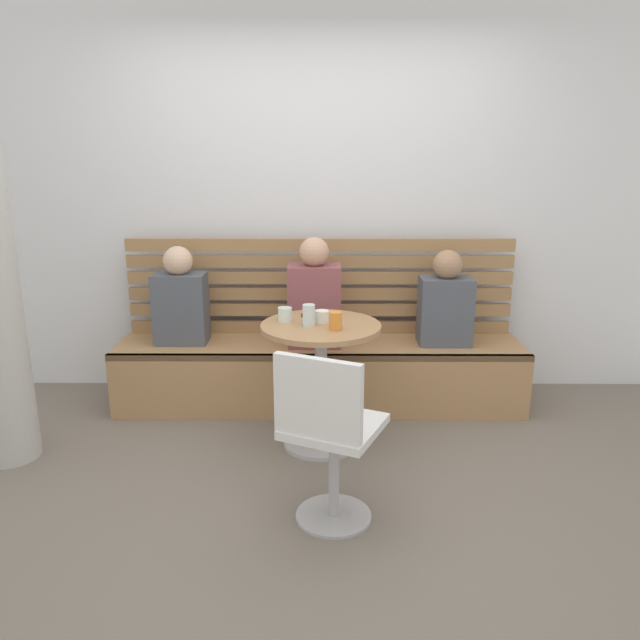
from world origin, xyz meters
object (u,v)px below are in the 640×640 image
Objects in this scene: person_child_left at (445,303)px; cup_glass_tall at (309,315)px; person_child_middle at (180,301)px; white_chair at (329,433)px; cup_tumbler_orange at (335,321)px; cup_glass_short at (285,314)px; cafe_table at (321,361)px; cup_ceramic_white at (322,317)px; phone_on_table at (313,315)px; booth_bench at (320,374)px; person_adult at (314,298)px.

cup_glass_tall is (-0.88, -0.62, 0.08)m from person_child_left.
person_child_left is at bearing -0.67° from person_child_middle.
cup_tumbler_orange is at bearing 86.60° from white_chair.
cup_glass_short is (0.72, -0.55, 0.05)m from person_child_middle.
person_child_left is (0.81, 0.59, 0.20)m from cafe_table.
cafe_table is at bearing -17.17° from cup_glass_short.
cup_glass_tall is at bearing -139.36° from cup_ceramic_white.
booth_bench is at bearing -5.35° from phone_on_table.
cup_glass_tall is 0.10m from cup_ceramic_white.
person_child_middle reaches higher than cup_tumbler_orange.
cafe_table is 0.30m from cup_tumbler_orange.
cafe_table is at bearing 92.67° from white_chair.
cafe_table is at bearing 21.76° from cup_glass_tall.
person_child_middle is 1.24m from cup_tumbler_orange.
person_adult is (-0.04, 0.56, 0.24)m from cafe_table.
cup_tumbler_orange is at bearing -28.98° from cup_glass_tall.
cafe_table is (0.01, -0.59, 0.30)m from booth_bench.
booth_bench is 4.17× the size of person_child_middle.
cup_tumbler_orange is 0.33m from cup_glass_short.
person_child_middle is (-1.74, 0.02, 0.01)m from person_child_left.
cup_tumbler_orange is 0.83× the size of cup_glass_tall.
cup_glass_short is 0.20m from phone_on_table.
cafe_table is 1.13m from person_child_middle.
cafe_table is at bearing -143.98° from person_child_left.
cup_glass_tall is at bearing 173.69° from phone_on_table.
cup_ceramic_white is 0.57× the size of phone_on_table.
white_chair is at bearing -87.82° from cup_ceramic_white.
cup_ceramic_white is at bearing 81.07° from cafe_table.
cafe_table is at bearing -166.67° from phone_on_table.
booth_bench is 33.75× the size of cup_ceramic_white.
white_chair is 1.03m from phone_on_table.
person_child_left reaches higher than white_chair.
white_chair reaches higher than booth_bench.
cup_glass_short is 0.57× the size of phone_on_table.
cup_tumbler_orange is 0.16m from cup_ceramic_white.
cup_tumbler_orange reaches higher than phone_on_table.
white_chair is 8.50× the size of cup_tumbler_orange.
white_chair is at bearing -82.40° from cup_glass_tall.
person_child_left is (0.82, 0.00, 0.49)m from booth_bench.
white_chair is 0.90m from cup_ceramic_white.
cup_tumbler_orange is 0.17m from cup_glass_tall.
cup_glass_tall is at bearing 151.02° from cup_tumbler_orange.
booth_bench is at bearing 84.77° from cup_glass_tall.
white_chair is 1.31× the size of person_child_middle.
person_child_middle reaches higher than cup_glass_tall.
phone_on_table is at bearing 94.77° from white_chair.
cup_glass_tall is 0.17m from cup_glass_short.
phone_on_table is at bearing 108.84° from cup_ceramic_white.
booth_bench is 0.91m from cup_tumbler_orange.
person_child_left reaches higher than cup_tumbler_orange.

